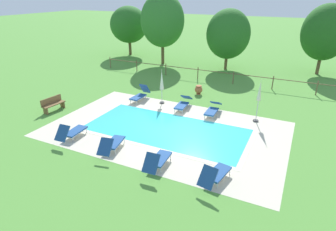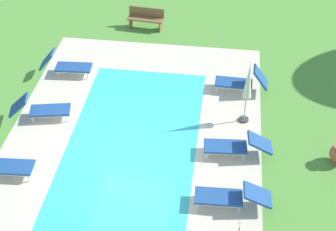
{
  "view_description": "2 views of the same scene",
  "coord_description": "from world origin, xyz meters",
  "px_view_note": "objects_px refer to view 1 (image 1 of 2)",
  "views": [
    {
      "loc": [
        6.22,
        -12.49,
        6.97
      ],
      "look_at": [
        -0.12,
        0.5,
        0.6
      ],
      "focal_mm": 30.29,
      "sensor_mm": 36.0,
      "label": 1
    },
    {
      "loc": [
        10.82,
        2.59,
        10.67
      ],
      "look_at": [
        -0.65,
        1.09,
        1.07
      ],
      "focal_mm": 53.62,
      "sensor_mm": 36.0,
      "label": 2
    }
  ],
  "objects_px": {
    "sun_lounger_north_near_steps": "(213,109)",
    "terracotta_urn_near_fence": "(199,90)",
    "sun_lounger_north_mid": "(158,160)",
    "sun_lounger_south_near_corner": "(72,132)",
    "tree_east_mid": "(129,25)",
    "patio_umbrella_closed_row_mid_west": "(162,82)",
    "sun_lounger_south_mid": "(215,174)",
    "tree_far_west": "(326,33)",
    "sun_lounger_north_far": "(183,103)",
    "sun_lounger_south_far": "(140,95)",
    "sun_lounger_north_end": "(112,144)",
    "patio_umbrella_closed_row_west": "(259,94)",
    "tree_west_mid": "(162,20)",
    "tree_centre": "(228,34)",
    "wooden_bench_lawn_side": "(53,104)"
  },
  "relations": [
    {
      "from": "sun_lounger_south_near_corner",
      "to": "sun_lounger_south_far",
      "type": "xyz_separation_m",
      "value": [
        0.2,
        6.38,
        0.01
      ]
    },
    {
      "from": "sun_lounger_north_far",
      "to": "sun_lounger_south_mid",
      "type": "distance_m",
      "value": 7.79
    },
    {
      "from": "sun_lounger_north_mid",
      "to": "terracotta_urn_near_fence",
      "type": "height_order",
      "value": "sun_lounger_north_mid"
    },
    {
      "from": "sun_lounger_south_near_corner",
      "to": "tree_east_mid",
      "type": "xyz_separation_m",
      "value": [
        -8.84,
        19.06,
        3.04
      ]
    },
    {
      "from": "sun_lounger_north_far",
      "to": "sun_lounger_south_mid",
      "type": "height_order",
      "value": "sun_lounger_south_mid"
    },
    {
      "from": "sun_lounger_north_far",
      "to": "sun_lounger_south_far",
      "type": "height_order",
      "value": "sun_lounger_south_far"
    },
    {
      "from": "sun_lounger_north_far",
      "to": "tree_centre",
      "type": "distance_m",
      "value": 11.49
    },
    {
      "from": "sun_lounger_south_mid",
      "to": "patio_umbrella_closed_row_west",
      "type": "relative_size",
      "value": 0.77
    },
    {
      "from": "tree_far_west",
      "to": "sun_lounger_south_mid",
      "type": "bearing_deg",
      "value": -100.25
    },
    {
      "from": "sun_lounger_south_near_corner",
      "to": "tree_centre",
      "type": "xyz_separation_m",
      "value": [
        3.2,
        17.36,
        2.91
      ]
    },
    {
      "from": "patio_umbrella_closed_row_mid_west",
      "to": "tree_east_mid",
      "type": "height_order",
      "value": "tree_east_mid"
    },
    {
      "from": "sun_lounger_south_mid",
      "to": "patio_umbrella_closed_row_mid_west",
      "type": "distance_m",
      "value": 9.05
    },
    {
      "from": "sun_lounger_south_far",
      "to": "sun_lounger_north_mid",
      "type": "bearing_deg",
      "value": -53.73
    },
    {
      "from": "sun_lounger_north_near_steps",
      "to": "tree_east_mid",
      "type": "distance_m",
      "value": 19.53
    },
    {
      "from": "patio_umbrella_closed_row_west",
      "to": "tree_east_mid",
      "type": "distance_m",
      "value": 21.27
    },
    {
      "from": "patio_umbrella_closed_row_west",
      "to": "tree_east_mid",
      "type": "relative_size",
      "value": 0.46
    },
    {
      "from": "sun_lounger_south_near_corner",
      "to": "patio_umbrella_closed_row_mid_west",
      "type": "relative_size",
      "value": 0.83
    },
    {
      "from": "sun_lounger_north_mid",
      "to": "tree_far_west",
      "type": "height_order",
      "value": "tree_far_west"
    },
    {
      "from": "sun_lounger_north_mid",
      "to": "sun_lounger_south_far",
      "type": "relative_size",
      "value": 1.04
    },
    {
      "from": "patio_umbrella_closed_row_mid_west",
      "to": "tree_east_mid",
      "type": "xyz_separation_m",
      "value": [
        -10.66,
        12.55,
        1.93
      ]
    },
    {
      "from": "sun_lounger_north_mid",
      "to": "sun_lounger_south_near_corner",
      "type": "relative_size",
      "value": 1.0
    },
    {
      "from": "tree_west_mid",
      "to": "patio_umbrella_closed_row_mid_west",
      "type": "bearing_deg",
      "value": -63.31
    },
    {
      "from": "tree_centre",
      "to": "sun_lounger_south_mid",
      "type": "bearing_deg",
      "value": -75.81
    },
    {
      "from": "sun_lounger_south_near_corner",
      "to": "terracotta_urn_near_fence",
      "type": "relative_size",
      "value": 2.92
    },
    {
      "from": "sun_lounger_north_end",
      "to": "sun_lounger_south_near_corner",
      "type": "distance_m",
      "value": 2.57
    },
    {
      "from": "sun_lounger_north_near_steps",
      "to": "terracotta_urn_near_fence",
      "type": "xyz_separation_m",
      "value": [
        -2.09,
        3.14,
        0.0
      ]
    },
    {
      "from": "sun_lounger_south_near_corner",
      "to": "tree_east_mid",
      "type": "bearing_deg",
      "value": 114.87
    },
    {
      "from": "patio_umbrella_closed_row_mid_west",
      "to": "tree_west_mid",
      "type": "xyz_separation_m",
      "value": [
        -5.11,
        10.16,
        2.81
      ]
    },
    {
      "from": "sun_lounger_north_end",
      "to": "tree_centre",
      "type": "height_order",
      "value": "tree_centre"
    },
    {
      "from": "sun_lounger_north_far",
      "to": "tree_west_mid",
      "type": "xyz_separation_m",
      "value": [
        -6.76,
        10.41,
        3.95
      ]
    },
    {
      "from": "sun_lounger_south_near_corner",
      "to": "wooden_bench_lawn_side",
      "type": "distance_m",
      "value": 4.43
    },
    {
      "from": "tree_west_mid",
      "to": "sun_lounger_north_far",
      "type": "bearing_deg",
      "value": -57.0
    },
    {
      "from": "sun_lounger_south_far",
      "to": "tree_west_mid",
      "type": "relative_size",
      "value": 0.27
    },
    {
      "from": "sun_lounger_north_near_steps",
      "to": "sun_lounger_north_far",
      "type": "xyz_separation_m",
      "value": [
        -2.02,
        0.09,
        0.01
      ]
    },
    {
      "from": "tree_far_west",
      "to": "patio_umbrella_closed_row_mid_west",
      "type": "bearing_deg",
      "value": -126.36
    },
    {
      "from": "sun_lounger_south_far",
      "to": "tree_east_mid",
      "type": "distance_m",
      "value": 15.87
    },
    {
      "from": "patio_umbrella_closed_row_west",
      "to": "terracotta_urn_near_fence",
      "type": "distance_m",
      "value": 5.7
    },
    {
      "from": "patio_umbrella_closed_row_west",
      "to": "sun_lounger_north_far",
      "type": "bearing_deg",
      "value": -179.47
    },
    {
      "from": "patio_umbrella_closed_row_west",
      "to": "tree_far_west",
      "type": "bearing_deg",
      "value": 76.41
    },
    {
      "from": "patio_umbrella_closed_row_west",
      "to": "tree_far_west",
      "type": "relative_size",
      "value": 0.42
    },
    {
      "from": "sun_lounger_north_far",
      "to": "patio_umbrella_closed_row_mid_west",
      "type": "height_order",
      "value": "patio_umbrella_closed_row_mid_west"
    },
    {
      "from": "sun_lounger_south_near_corner",
      "to": "tree_west_mid",
      "type": "height_order",
      "value": "tree_west_mid"
    },
    {
      "from": "tree_far_west",
      "to": "tree_centre",
      "type": "relative_size",
      "value": 1.09
    },
    {
      "from": "sun_lounger_south_near_corner",
      "to": "patio_umbrella_closed_row_mid_west",
      "type": "bearing_deg",
      "value": 74.33
    },
    {
      "from": "sun_lounger_north_end",
      "to": "patio_umbrella_closed_row_mid_west",
      "type": "distance_m",
      "value": 6.74
    },
    {
      "from": "sun_lounger_north_far",
      "to": "tree_east_mid",
      "type": "height_order",
      "value": "tree_east_mid"
    },
    {
      "from": "sun_lounger_north_near_steps",
      "to": "sun_lounger_south_far",
      "type": "relative_size",
      "value": 1.14
    },
    {
      "from": "sun_lounger_south_mid",
      "to": "tree_far_west",
      "type": "height_order",
      "value": "tree_far_west"
    },
    {
      "from": "patio_umbrella_closed_row_west",
      "to": "tree_west_mid",
      "type": "bearing_deg",
      "value": 137.6
    },
    {
      "from": "sun_lounger_north_end",
      "to": "terracotta_urn_near_fence",
      "type": "distance_m",
      "value": 9.43
    }
  ]
}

